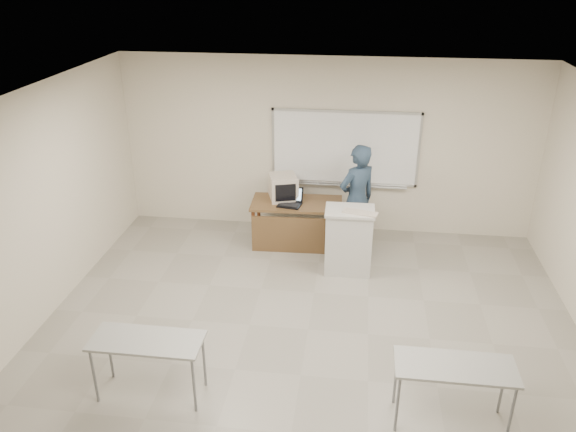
# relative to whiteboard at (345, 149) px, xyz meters

# --- Properties ---
(floor) EXTENTS (7.00, 8.00, 0.01)m
(floor) POSITION_rel_whiteboard_xyz_m (-0.30, -3.97, -1.49)
(floor) COLOR gray
(floor) RESTS_ON ground
(whiteboard) EXTENTS (2.48, 0.10, 1.31)m
(whiteboard) POSITION_rel_whiteboard_xyz_m (0.00, 0.00, 0.00)
(whiteboard) COLOR white
(whiteboard) RESTS_ON floor
(student_desks) EXTENTS (4.40, 2.20, 0.73)m
(student_desks) POSITION_rel_whiteboard_xyz_m (-0.30, -5.32, -0.81)
(student_desks) COLOR gray
(student_desks) RESTS_ON floor
(instructor_desk) EXTENTS (1.48, 0.74, 0.75)m
(instructor_desk) POSITION_rel_whiteboard_xyz_m (-0.74, -0.78, -0.93)
(instructor_desk) COLOR brown
(instructor_desk) RESTS_ON floor
(podium) EXTENTS (0.73, 0.53, 1.02)m
(podium) POSITION_rel_whiteboard_xyz_m (0.15, -1.47, -0.97)
(podium) COLOR #B7B5B0
(podium) RESTS_ON floor
(crt_monitor) EXTENTS (0.44, 0.49, 0.42)m
(crt_monitor) POSITION_rel_whiteboard_xyz_m (-0.99, -0.54, -0.53)
(crt_monitor) COLOR #BCAD9F
(crt_monitor) RESTS_ON instructor_desk
(laptop) EXTENTS (0.36, 0.34, 0.27)m
(laptop) POSITION_rel_whiteboard_xyz_m (-0.84, -0.77, -0.67)
(laptop) COLOR black
(laptop) RESTS_ON instructor_desk
(mouse) EXTENTS (0.10, 0.08, 0.04)m
(mouse) POSITION_rel_whiteboard_xyz_m (-0.19, -0.87, -0.71)
(mouse) COLOR #A1A5A8
(mouse) RESTS_ON instructor_desk
(keyboard) EXTENTS (0.53, 0.29, 0.03)m
(keyboard) POSITION_rel_whiteboard_xyz_m (0.30, -1.59, -0.44)
(keyboard) COLOR #BCAD9F
(keyboard) RESTS_ON podium
(presenter) EXTENTS (0.80, 0.75, 1.82)m
(presenter) POSITION_rel_whiteboard_xyz_m (0.24, -0.82, -0.57)
(presenter) COLOR black
(presenter) RESTS_ON floor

